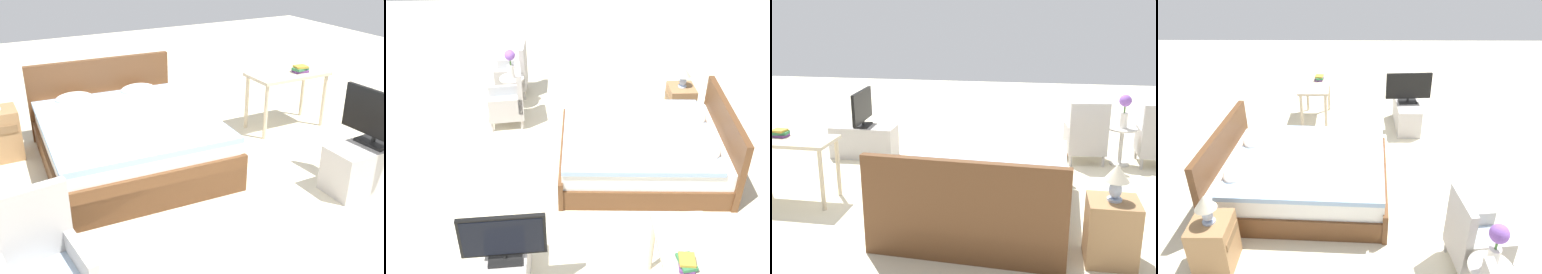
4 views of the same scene
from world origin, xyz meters
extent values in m
plane|color=beige|center=(0.00, 0.00, 0.00)|extent=(16.00, 16.00, 0.00)
cube|color=brown|center=(-0.01, 0.92, 0.14)|extent=(1.89, 2.26, 0.28)
cube|color=white|center=(-0.01, 0.92, 0.40)|extent=(1.81, 2.17, 0.24)
cube|color=#93B2D6|center=(-0.02, 0.83, 0.55)|extent=(1.85, 2.00, 0.06)
cube|color=brown|center=(0.04, 1.96, 0.48)|extent=(1.82, 0.17, 0.96)
cube|color=brown|center=(-0.07, -0.14, 0.20)|extent=(1.81, 0.15, 0.40)
ellipsoid|color=white|center=(-0.38, 1.70, 0.59)|extent=(0.45, 0.30, 0.14)
ellipsoid|color=white|center=(0.42, 1.66, 0.59)|extent=(0.45, 0.30, 0.14)
cube|color=#ADA8A3|center=(-1.29, -0.80, 0.60)|extent=(0.55, 0.14, 0.64)
cube|color=#ADA8A3|center=(-1.03, -1.00, 0.41)|extent=(0.13, 0.52, 0.26)
cube|color=#997047|center=(-1.25, 1.72, 0.29)|extent=(0.44, 0.40, 0.59)
cube|color=brown|center=(-1.25, 1.51, 0.41)|extent=(0.37, 0.01, 0.09)
cube|color=#B7B2AD|center=(1.99, -0.70, 0.24)|extent=(0.96, 0.40, 0.48)
cube|color=black|center=(1.99, -0.70, 0.49)|extent=(0.22, 0.33, 0.03)
cylinder|color=black|center=(1.99, -0.70, 0.53)|extent=(0.04, 0.04, 0.05)
cube|color=black|center=(1.99, -0.70, 0.79)|extent=(0.09, 0.79, 0.46)
cube|color=black|center=(2.02, -0.70, 0.79)|extent=(0.05, 0.73, 0.41)
cylinder|color=beige|center=(1.75, 0.74, 0.36)|extent=(0.05, 0.05, 0.71)
cylinder|color=beige|center=(2.69, 0.74, 0.36)|extent=(0.05, 0.05, 0.71)
cylinder|color=beige|center=(1.75, 1.16, 0.36)|extent=(0.05, 0.05, 0.71)
cylinder|color=beige|center=(2.69, 1.16, 0.36)|extent=(0.05, 0.05, 0.71)
cube|color=beige|center=(2.22, 0.95, 0.73)|extent=(1.04, 0.52, 0.04)
cube|color=#66387A|center=(2.36, 0.88, 0.77)|extent=(0.20, 0.15, 0.03)
cube|color=#337A47|center=(2.36, 0.88, 0.80)|extent=(0.21, 0.16, 0.03)
cube|color=#B79333|center=(2.36, 0.88, 0.82)|extent=(0.17, 0.15, 0.03)
camera|label=1|loc=(-1.47, -3.44, 2.39)|focal=42.00mm
camera|label=2|loc=(4.90, -0.13, 3.75)|focal=42.00mm
camera|label=3|loc=(-0.56, 5.45, 2.20)|focal=42.00mm
camera|label=4|loc=(-4.11, 0.28, 3.17)|focal=35.00mm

